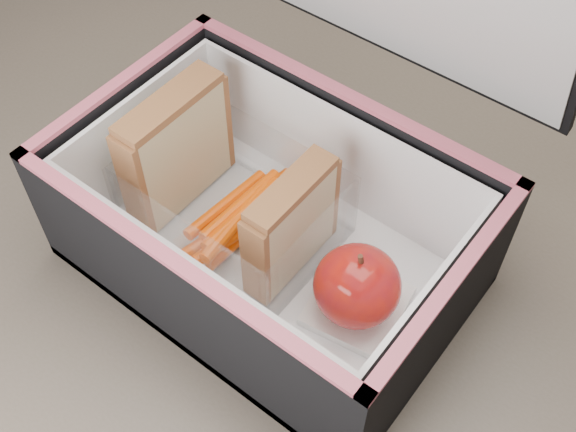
# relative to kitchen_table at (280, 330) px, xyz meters

# --- Properties ---
(kitchen_table) EXTENTS (1.20, 0.80, 0.75)m
(kitchen_table) POSITION_rel_kitchen_table_xyz_m (0.00, 0.00, 0.00)
(kitchen_table) COLOR brown
(kitchen_table) RESTS_ON ground
(lunch_bag) EXTENTS (0.31, 0.27, 0.30)m
(lunch_bag) POSITION_rel_kitchen_table_xyz_m (-0.01, 0.01, 0.16)
(lunch_bag) COLOR black
(lunch_bag) RESTS_ON kitchen_table
(plastic_tub) EXTENTS (0.16, 0.12, 0.07)m
(plastic_tub) POSITION_rel_kitchen_table_xyz_m (-0.05, 0.01, 0.14)
(plastic_tub) COLOR white
(plastic_tub) RESTS_ON lunch_bag
(sandwich_left) EXTENTS (0.03, 0.10, 0.11)m
(sandwich_left) POSITION_rel_kitchen_table_xyz_m (-0.11, 0.01, 0.16)
(sandwich_left) COLOR tan
(sandwich_left) RESTS_ON plastic_tub
(sandwich_right) EXTENTS (0.02, 0.08, 0.09)m
(sandwich_right) POSITION_rel_kitchen_table_xyz_m (0.01, 0.01, 0.15)
(sandwich_right) COLOR tan
(sandwich_right) RESTS_ON plastic_tub
(carrot_sticks) EXTENTS (0.05, 0.13, 0.03)m
(carrot_sticks) POSITION_rel_kitchen_table_xyz_m (-0.05, 0.01, 0.12)
(carrot_sticks) COLOR #EE5109
(carrot_sticks) RESTS_ON plastic_tub
(paper_napkin) EXTENTS (0.08, 0.08, 0.01)m
(paper_napkin) POSITION_rel_kitchen_table_xyz_m (0.07, 0.01, 0.11)
(paper_napkin) COLOR white
(paper_napkin) RESTS_ON lunch_bag
(red_apple) EXTENTS (0.08, 0.08, 0.07)m
(red_apple) POSITION_rel_kitchen_table_xyz_m (0.07, 0.00, 0.14)
(red_apple) COLOR maroon
(red_apple) RESTS_ON paper_napkin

